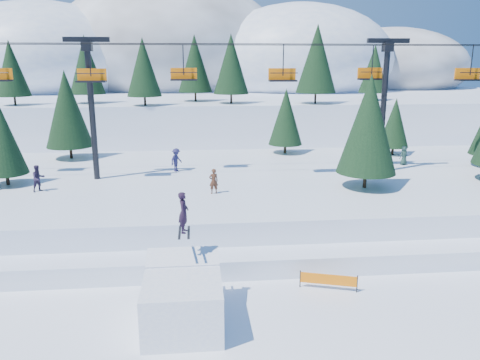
{
  "coord_description": "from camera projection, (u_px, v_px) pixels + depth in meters",
  "views": [
    {
      "loc": [
        -1.57,
        -17.14,
        11.13
      ],
      "look_at": [
        0.69,
        6.0,
        5.2
      ],
      "focal_mm": 35.0,
      "sensor_mm": 36.0,
      "label": 1
    }
  ],
  "objects": [
    {
      "name": "ground",
      "position": [
        238.0,
        337.0,
        19.42
      ],
      "size": [
        160.0,
        160.0,
        0.0
      ],
      "primitive_type": "plane",
      "color": "white",
      "rests_on": "ground"
    },
    {
      "name": "mid_shelf",
      "position": [
        216.0,
        191.0,
        36.47
      ],
      "size": [
        70.0,
        22.0,
        2.5
      ],
      "primitive_type": "cube",
      "color": "white",
      "rests_on": "ground"
    },
    {
      "name": "berm",
      "position": [
        225.0,
        250.0,
        27.0
      ],
      "size": [
        70.0,
        6.0,
        1.1
      ],
      "primitive_type": "cube",
      "color": "white",
      "rests_on": "ground"
    },
    {
      "name": "mountain_ridge",
      "position": [
        174.0,
        69.0,
        87.33
      ],
      "size": [
        119.0,
        60.44,
        26.46
      ],
      "color": "white",
      "rests_on": "ground"
    },
    {
      "name": "jump_kicker",
      "position": [
        183.0,
        297.0,
        20.13
      ],
      "size": [
        3.3,
        4.5,
        5.55
      ],
      "color": "white",
      "rests_on": "ground"
    },
    {
      "name": "chairlift",
      "position": [
        240.0,
        86.0,
        34.7
      ],
      "size": [
        46.0,
        3.21,
        10.28
      ],
      "color": "black",
      "rests_on": "mid_shelf"
    },
    {
      "name": "conifer_stand",
      "position": [
        240.0,
        117.0,
        35.36
      ],
      "size": [
        64.01,
        16.71,
        9.75
      ],
      "color": "black",
      "rests_on": "mid_shelf"
    },
    {
      "name": "distant_skiers",
      "position": [
        189.0,
        166.0,
        35.48
      ],
      "size": [
        29.41,
        8.02,
        1.87
      ],
      "color": "#223C33",
      "rests_on": "mid_shelf"
    },
    {
      "name": "banner_near",
      "position": [
        328.0,
        280.0,
        23.32
      ],
      "size": [
        2.73,
        0.9,
        0.9
      ],
      "color": "black",
      "rests_on": "ground"
    },
    {
      "name": "banner_far",
      "position": [
        415.0,
        259.0,
        25.72
      ],
      "size": [
        2.85,
        0.25,
        0.9
      ],
      "color": "black",
      "rests_on": "ground"
    }
  ]
}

